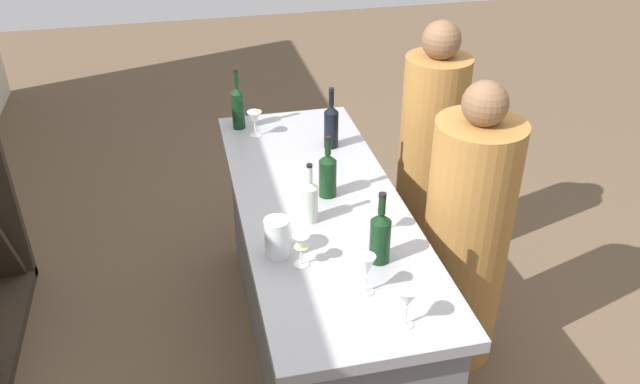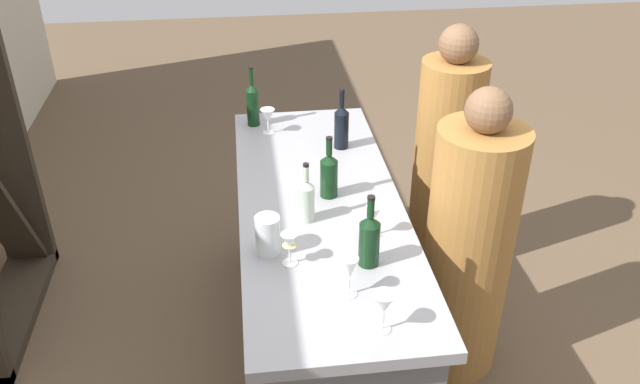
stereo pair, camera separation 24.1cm
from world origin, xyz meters
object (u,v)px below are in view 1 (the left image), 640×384
object	(u,v)px
wine_bottle_second_left_clear_pale	(310,200)
wine_glass_near_center	(407,299)
wine_bottle_leftmost_dark_green	(380,236)
wine_bottle_center_dark_green	(328,174)
wine_glass_far_center	(255,119)
wine_glass_near_left	(379,212)
water_pitcher	(277,237)
wine_bottle_rightmost_dark_green	(238,106)
wine_glass_far_left	(301,245)
wine_bottle_second_right_near_black	(331,125)
wine_glass_near_right	(366,267)
person_center_guest	(430,159)
person_left_guest	(466,242)

from	to	relation	value
wine_bottle_second_left_clear_pale	wine_glass_near_center	distance (m)	0.72
wine_bottle_leftmost_dark_green	wine_bottle_center_dark_green	size ratio (longest dim) A/B	1.04
wine_glass_near_center	wine_bottle_leftmost_dark_green	bearing A→B (deg)	-3.32
wine_bottle_center_dark_green	wine_glass_far_center	world-z (taller)	wine_bottle_center_dark_green
wine_glass_near_left	water_pitcher	bearing A→B (deg)	97.87
wine_bottle_second_left_clear_pale	wine_bottle_rightmost_dark_green	xyz separation A→B (m)	(0.97, 0.19, 0.02)
wine_glass_far_left	wine_glass_far_center	world-z (taller)	same
water_pitcher	wine_bottle_center_dark_green	bearing A→B (deg)	-37.02
wine_bottle_second_right_near_black	wine_glass_far_left	size ratio (longest dim) A/B	2.34
wine_bottle_center_dark_green	wine_glass_far_left	distance (m)	0.53
wine_bottle_second_left_clear_pale	wine_glass_near_right	distance (m)	0.51
wine_bottle_rightmost_dark_green	wine_glass_near_center	world-z (taller)	wine_bottle_rightmost_dark_green
wine_bottle_center_dark_green	water_pitcher	bearing A→B (deg)	142.98
wine_bottle_leftmost_dark_green	wine_bottle_second_left_clear_pale	xyz separation A→B (m)	(0.33, 0.20, -0.01)
person_center_guest	wine_glass_near_center	bearing A→B (deg)	65.94
water_pitcher	wine_bottle_rightmost_dark_green	bearing A→B (deg)	0.54
wine_bottle_rightmost_dark_green	wine_glass_near_right	size ratio (longest dim) A/B	2.05
wine_bottle_second_right_near_black	wine_glass_far_left	distance (m)	1.00
wine_bottle_second_left_clear_pale	wine_glass_near_left	xyz separation A→B (m)	(-0.15, -0.26, -0.00)
wine_bottle_center_dark_green	wine_bottle_second_left_clear_pale	bearing A→B (deg)	146.82
water_pitcher	wine_glass_far_left	bearing A→B (deg)	-138.12
wine_bottle_second_left_clear_pale	wine_glass_near_center	xyz separation A→B (m)	(-0.70, -0.18, 0.01)
wine_bottle_leftmost_dark_green	wine_glass_far_center	size ratio (longest dim) A/B	2.21
wine_glass_far_center	person_left_guest	world-z (taller)	person_left_guest
wine_bottle_rightmost_dark_green	person_center_guest	distance (m)	1.13
wine_bottle_leftmost_dark_green	wine_glass_near_left	xyz separation A→B (m)	(0.18, -0.05, -0.01)
wine_glass_far_center	person_center_guest	world-z (taller)	person_center_guest
wine_glass_far_center	person_left_guest	xyz separation A→B (m)	(-0.85, -0.86, -0.34)
wine_bottle_center_dark_green	wine_glass_near_right	distance (m)	0.69
wine_bottle_center_dark_green	water_pitcher	distance (m)	0.49
person_left_guest	person_center_guest	distance (m)	0.80
person_center_guest	wine_bottle_rightmost_dark_green	bearing A→B (deg)	-8.80
wine_glass_far_center	person_left_guest	bearing A→B (deg)	-134.57
wine_glass_far_center	person_center_guest	bearing A→B (deg)	-93.43
wine_glass_near_center	wine_glass_far_center	xyz separation A→B (m)	(1.56, 0.30, -0.02)
wine_bottle_second_left_clear_pale	wine_glass_far_center	world-z (taller)	wine_bottle_second_left_clear_pale
wine_bottle_second_left_clear_pale	person_center_guest	world-z (taller)	person_center_guest
wine_bottle_rightmost_dark_green	water_pitcher	world-z (taller)	wine_bottle_rightmost_dark_green
wine_bottle_center_dark_green	wine_glass_near_right	bearing A→B (deg)	178.19
wine_bottle_rightmost_dark_green	wine_glass_near_left	bearing A→B (deg)	-158.35
wine_bottle_second_left_clear_pale	wine_bottle_center_dark_green	world-z (taller)	wine_bottle_center_dark_green
wine_glass_far_left	wine_bottle_rightmost_dark_green	bearing A→B (deg)	4.01
wine_glass_far_center	wine_bottle_rightmost_dark_green	bearing A→B (deg)	32.45
wine_glass_near_center	water_pitcher	world-z (taller)	water_pitcher
wine_bottle_center_dark_green	person_center_guest	xyz separation A→B (m)	(0.61, -0.75, -0.34)
person_left_guest	wine_bottle_rightmost_dark_green	bearing A→B (deg)	-39.59
wine_bottle_second_right_near_black	wine_glass_near_center	distance (m)	1.35
wine_bottle_leftmost_dark_green	wine_glass_far_center	world-z (taller)	wine_bottle_leftmost_dark_green
wine_glass_near_center	wine_glass_near_left	bearing A→B (deg)	-7.81
wine_bottle_rightmost_dark_green	wine_bottle_leftmost_dark_green	bearing A→B (deg)	-163.35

